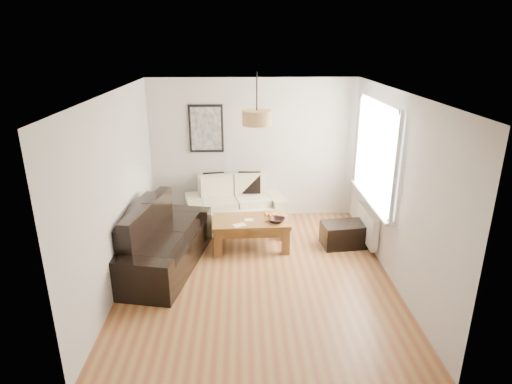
{
  "coord_description": "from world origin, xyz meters",
  "views": [
    {
      "loc": [
        -0.21,
        -5.52,
        3.25
      ],
      "look_at": [
        0.0,
        0.6,
        1.05
      ],
      "focal_mm": 30.17,
      "sensor_mm": 36.0,
      "label": 1
    }
  ],
  "objects_px": {
    "loveseat_cream": "(235,202)",
    "sofa_leather": "(160,239)",
    "coffee_table": "(251,234)",
    "ottoman": "(343,235)"
  },
  "relations": [
    {
      "from": "sofa_leather",
      "to": "coffee_table",
      "type": "distance_m",
      "value": 1.47
    },
    {
      "from": "sofa_leather",
      "to": "ottoman",
      "type": "bearing_deg",
      "value": -67.7
    },
    {
      "from": "loveseat_cream",
      "to": "coffee_table",
      "type": "height_order",
      "value": "loveseat_cream"
    },
    {
      "from": "sofa_leather",
      "to": "ottoman",
      "type": "height_order",
      "value": "sofa_leather"
    },
    {
      "from": "loveseat_cream",
      "to": "ottoman",
      "type": "bearing_deg",
      "value": -40.31
    },
    {
      "from": "coffee_table",
      "to": "ottoman",
      "type": "xyz_separation_m",
      "value": [
        1.53,
        0.02,
        -0.05
      ]
    },
    {
      "from": "loveseat_cream",
      "to": "sofa_leather",
      "type": "bearing_deg",
      "value": -138.69
    },
    {
      "from": "coffee_table",
      "to": "sofa_leather",
      "type": "bearing_deg",
      "value": -157.89
    },
    {
      "from": "sofa_leather",
      "to": "coffee_table",
      "type": "height_order",
      "value": "sofa_leather"
    },
    {
      "from": "ottoman",
      "to": "loveseat_cream",
      "type": "bearing_deg",
      "value": 152.46
    }
  ]
}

